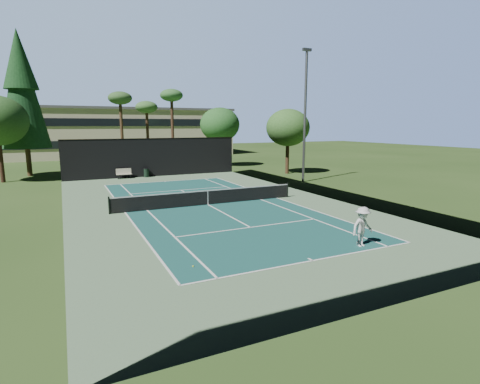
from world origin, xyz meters
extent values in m
plane|color=#2C491B|center=(0.00, 0.00, 0.00)|extent=(160.00, 160.00, 0.00)
cube|color=#5E835B|center=(0.00, 0.00, 0.01)|extent=(18.00, 32.00, 0.01)
cube|color=#19524D|center=(0.00, 0.00, 0.01)|extent=(10.97, 23.77, 0.01)
cube|color=white|center=(0.00, -11.88, 0.02)|extent=(10.97, 0.10, 0.01)
cube|color=white|center=(0.00, 11.88, 0.02)|extent=(10.97, 0.10, 0.01)
cube|color=white|center=(0.00, -6.40, 0.02)|extent=(8.23, 0.10, 0.01)
cube|color=white|center=(0.00, 6.40, 0.02)|extent=(8.23, 0.10, 0.01)
cube|color=white|center=(-5.49, 0.00, 0.02)|extent=(0.10, 23.77, 0.01)
cube|color=white|center=(5.49, 0.00, 0.02)|extent=(0.10, 23.77, 0.01)
cube|color=white|center=(-4.12, 0.00, 0.02)|extent=(0.10, 23.77, 0.01)
cube|color=white|center=(4.12, 0.00, 0.02)|extent=(0.10, 23.77, 0.01)
cube|color=white|center=(0.00, 0.00, 0.02)|extent=(0.10, 12.80, 0.01)
cube|color=white|center=(0.00, -11.73, 0.02)|extent=(0.10, 0.30, 0.01)
cube|color=white|center=(0.00, 11.73, 0.02)|extent=(0.10, 0.30, 0.01)
cylinder|color=black|center=(-6.40, 0.00, 0.55)|extent=(0.10, 0.10, 1.10)
cylinder|color=black|center=(6.40, 0.00, 0.55)|extent=(0.10, 0.10, 1.10)
cube|color=black|center=(0.00, 0.00, 0.50)|extent=(12.80, 0.02, 0.92)
cube|color=white|center=(0.00, 0.00, 0.98)|extent=(12.80, 0.04, 0.07)
cube|color=white|center=(0.00, 0.00, 0.50)|extent=(0.05, 0.03, 0.92)
cube|color=black|center=(0.00, 16.00, 2.00)|extent=(18.00, 0.04, 4.00)
cube|color=black|center=(0.00, -16.00, 2.00)|extent=(18.00, 0.04, 4.00)
cube|color=black|center=(9.00, 0.00, 2.00)|extent=(0.04, 32.00, 4.00)
cube|color=black|center=(-9.00, 0.00, 2.00)|extent=(0.04, 32.00, 4.00)
cube|color=black|center=(0.00, 16.00, 4.00)|extent=(18.00, 0.06, 0.06)
imported|color=silver|center=(3.09, -11.29, 0.90)|extent=(1.23, 0.78, 1.81)
sphere|color=gold|center=(-4.54, -10.45, 0.04)|extent=(0.07, 0.07, 0.07)
sphere|color=#C4D12F|center=(-0.62, 3.73, 0.03)|extent=(0.07, 0.07, 0.07)
sphere|color=#C8D330|center=(-0.75, 4.63, 0.04)|extent=(0.07, 0.07, 0.07)
sphere|color=#B9D831|center=(-4.29, 5.84, 0.04)|extent=(0.08, 0.08, 0.08)
cube|color=beige|center=(-3.22, 15.55, 0.45)|extent=(1.50, 0.45, 0.05)
cube|color=beige|center=(-3.22, 15.75, 0.75)|extent=(1.50, 0.06, 0.55)
cube|color=black|center=(-3.82, 15.55, 0.21)|extent=(0.06, 0.40, 0.42)
cube|color=black|center=(-2.62, 15.55, 0.21)|extent=(0.06, 0.40, 0.42)
cylinder|color=black|center=(-0.94, 15.72, 0.45)|extent=(0.52, 0.52, 0.90)
cylinder|color=black|center=(-0.94, 15.72, 0.92)|extent=(0.56, 0.56, 0.05)
cylinder|color=#4E3821|center=(-12.00, 22.00, 1.80)|extent=(0.50, 0.50, 3.60)
cone|color=#153A1A|center=(-12.00, 22.00, 9.00)|extent=(4.80, 4.80, 12.00)
cone|color=#163D1A|center=(-12.00, 22.00, 12.00)|extent=(3.30, 3.30, 6.00)
cylinder|color=#4F3722|center=(-2.00, 24.00, 4.28)|extent=(0.36, 0.36, 8.55)
ellipsoid|color=#315A28|center=(-2.00, 24.00, 8.55)|extent=(2.80, 2.80, 1.54)
cylinder|color=#492E1F|center=(1.50, 26.00, 3.83)|extent=(0.36, 0.36, 7.65)
ellipsoid|color=#38662E|center=(1.50, 26.00, 7.65)|extent=(2.80, 2.80, 1.54)
cylinder|color=#482E1F|center=(4.00, 23.00, 4.50)|extent=(0.36, 0.36, 9.00)
ellipsoid|color=#30652D|center=(4.00, 23.00, 9.00)|extent=(2.80, 2.80, 1.54)
cylinder|color=#442A1D|center=(10.00, 22.00, 1.76)|extent=(0.40, 0.40, 3.52)
ellipsoid|color=#255B23|center=(10.00, 22.00, 5.44)|extent=(5.12, 5.12, 4.35)
cylinder|color=#4C3320|center=(14.00, 12.00, 1.65)|extent=(0.40, 0.40, 3.30)
ellipsoid|color=#336326|center=(14.00, 12.00, 5.10)|extent=(4.80, 4.80, 4.08)
cylinder|color=#3F261B|center=(-14.00, 18.00, 1.87)|extent=(0.40, 0.40, 3.74)
cube|color=beige|center=(0.00, 46.00, 4.00)|extent=(40.00, 12.00, 8.00)
cube|color=#59595B|center=(0.00, 46.00, 8.10)|extent=(40.50, 12.50, 0.40)
cube|color=black|center=(0.00, 39.95, 2.40)|extent=(38.00, 0.15, 1.20)
cube|color=black|center=(0.00, 39.95, 5.80)|extent=(38.00, 0.15, 1.20)
cylinder|color=gray|center=(12.00, 6.00, 6.00)|extent=(0.24, 0.24, 12.00)
cube|color=gray|center=(12.00, 6.00, 12.10)|extent=(0.90, 0.25, 0.25)
camera|label=1|loc=(-8.75, -23.50, 5.37)|focal=28.00mm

